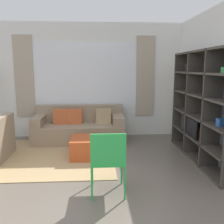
{
  "coord_description": "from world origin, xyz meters",
  "views": [
    {
      "loc": [
        0.26,
        -2.69,
        1.65
      ],
      "look_at": [
        0.54,
        1.83,
        0.85
      ],
      "focal_mm": 40.0,
      "sensor_mm": 36.0,
      "label": 1
    }
  ],
  "objects_px": {
    "couch_main": "(79,128)",
    "folding_chair": "(108,158)",
    "shelving_unit": "(204,108)",
    "ottoman": "(86,147)"
  },
  "relations": [
    {
      "from": "couch_main",
      "to": "folding_chair",
      "type": "xyz_separation_m",
      "value": [
        0.54,
        -2.55,
        0.22
      ]
    },
    {
      "from": "folding_chair",
      "to": "couch_main",
      "type": "bearing_deg",
      "value": -77.94
    },
    {
      "from": "couch_main",
      "to": "shelving_unit",
      "type": "bearing_deg",
      "value": -30.47
    },
    {
      "from": "ottoman",
      "to": "folding_chair",
      "type": "distance_m",
      "value": 1.53
    },
    {
      "from": "couch_main",
      "to": "ottoman",
      "type": "relative_size",
      "value": 3.19
    },
    {
      "from": "couch_main",
      "to": "folding_chair",
      "type": "height_order",
      "value": "folding_chair"
    },
    {
      "from": "couch_main",
      "to": "ottoman",
      "type": "distance_m",
      "value": 1.11
    },
    {
      "from": "couch_main",
      "to": "ottoman",
      "type": "height_order",
      "value": "couch_main"
    },
    {
      "from": "shelving_unit",
      "to": "folding_chair",
      "type": "relative_size",
      "value": 2.64
    },
    {
      "from": "shelving_unit",
      "to": "ottoman",
      "type": "height_order",
      "value": "shelving_unit"
    }
  ]
}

